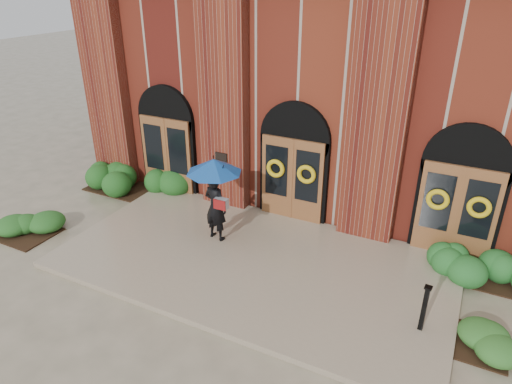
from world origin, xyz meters
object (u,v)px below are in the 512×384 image
Objects in this scene: man_with_umbrella at (215,184)px; hedge_wall_right at (476,264)px; hedge_wall_left at (133,181)px; metal_post at (424,307)px.

man_with_umbrella is 0.89× the size of hedge_wall_right.
man_with_umbrella is 6.92m from hedge_wall_right.
hedge_wall_right is (10.85, 0.00, -0.06)m from hedge_wall_left.
hedge_wall_left is (-4.26, 1.54, -1.41)m from man_with_umbrella.
hedge_wall_right is at bearing 71.89° from metal_post.
metal_post is at bearing 177.58° from man_with_umbrella.
hedge_wall_left is 10.85m from hedge_wall_right.
metal_post is 0.35× the size of hedge_wall_left.
man_with_umbrella reaches higher than hedge_wall_left.
hedge_wall_right is (6.58, 1.54, -1.47)m from man_with_umbrella.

